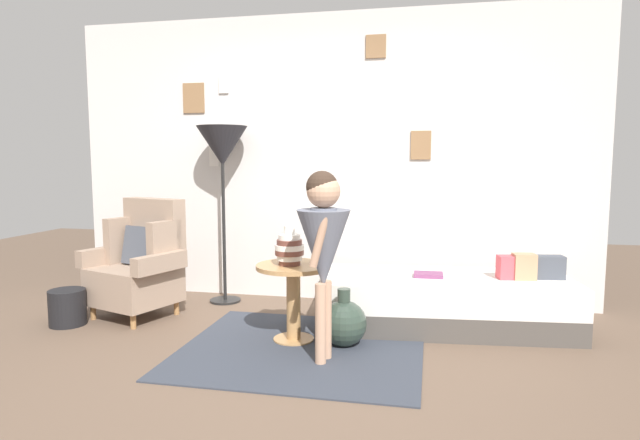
{
  "coord_description": "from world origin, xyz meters",
  "views": [
    {
      "loc": [
        0.95,
        -2.87,
        1.28
      ],
      "look_at": [
        0.15,
        0.95,
        0.85
      ],
      "focal_mm": 29.78,
      "sensor_mm": 36.0,
      "label": 1
    }
  ],
  "objects_px": {
    "vase_striped": "(289,249)",
    "demijohn_near": "(344,323)",
    "magazine_basket": "(67,307)",
    "daybed": "(444,302)",
    "book_on_daybed": "(428,275)",
    "person_child": "(323,240)",
    "floor_lamp": "(222,151)",
    "side_table": "(293,287)",
    "armchair": "(141,263)"
  },
  "relations": [
    {
      "from": "daybed",
      "to": "magazine_basket",
      "type": "relative_size",
      "value": 7.03
    },
    {
      "from": "floor_lamp",
      "to": "person_child",
      "type": "distance_m",
      "value": 1.82
    },
    {
      "from": "floor_lamp",
      "to": "vase_striped",
      "type": "bearing_deg",
      "value": -47.06
    },
    {
      "from": "person_child",
      "to": "magazine_basket",
      "type": "bearing_deg",
      "value": 170.74
    },
    {
      "from": "armchair",
      "to": "vase_striped",
      "type": "bearing_deg",
      "value": -15.57
    },
    {
      "from": "daybed",
      "to": "side_table",
      "type": "height_order",
      "value": "side_table"
    },
    {
      "from": "vase_striped",
      "to": "demijohn_near",
      "type": "height_order",
      "value": "vase_striped"
    },
    {
      "from": "armchair",
      "to": "vase_striped",
      "type": "distance_m",
      "value": 1.46
    },
    {
      "from": "vase_striped",
      "to": "book_on_daybed",
      "type": "relative_size",
      "value": 1.26
    },
    {
      "from": "armchair",
      "to": "person_child",
      "type": "distance_m",
      "value": 1.87
    },
    {
      "from": "floor_lamp",
      "to": "person_child",
      "type": "xyz_separation_m",
      "value": [
        1.18,
        -1.26,
        -0.58
      ]
    },
    {
      "from": "armchair",
      "to": "side_table",
      "type": "relative_size",
      "value": 1.74
    },
    {
      "from": "book_on_daybed",
      "to": "side_table",
      "type": "bearing_deg",
      "value": -151.17
    },
    {
      "from": "vase_striped",
      "to": "person_child",
      "type": "relative_size",
      "value": 0.23
    },
    {
      "from": "floor_lamp",
      "to": "book_on_daybed",
      "type": "xyz_separation_m",
      "value": [
        1.82,
        -0.4,
        -0.96
      ]
    },
    {
      "from": "side_table",
      "to": "magazine_basket",
      "type": "xyz_separation_m",
      "value": [
        -1.84,
        -0.0,
        -0.25
      ]
    },
    {
      "from": "person_child",
      "to": "book_on_daybed",
      "type": "distance_m",
      "value": 1.14
    },
    {
      "from": "side_table",
      "to": "vase_striped",
      "type": "height_order",
      "value": "vase_striped"
    },
    {
      "from": "side_table",
      "to": "person_child",
      "type": "height_order",
      "value": "person_child"
    },
    {
      "from": "floor_lamp",
      "to": "person_child",
      "type": "height_order",
      "value": "floor_lamp"
    },
    {
      "from": "daybed",
      "to": "side_table",
      "type": "distance_m",
      "value": 1.22
    },
    {
      "from": "person_child",
      "to": "demijohn_near",
      "type": "xyz_separation_m",
      "value": [
        0.08,
        0.32,
        -0.63
      ]
    },
    {
      "from": "vase_striped",
      "to": "demijohn_near",
      "type": "bearing_deg",
      "value": -1.63
    },
    {
      "from": "side_table",
      "to": "person_child",
      "type": "xyz_separation_m",
      "value": [
        0.29,
        -0.35,
        0.4
      ]
    },
    {
      "from": "side_table",
      "to": "vase_striped",
      "type": "bearing_deg",
      "value": -138.96
    },
    {
      "from": "floor_lamp",
      "to": "side_table",
      "type": "bearing_deg",
      "value": -45.74
    },
    {
      "from": "daybed",
      "to": "book_on_daybed",
      "type": "xyz_separation_m",
      "value": [
        -0.13,
        -0.04,
        0.22
      ]
    },
    {
      "from": "person_child",
      "to": "book_on_daybed",
      "type": "height_order",
      "value": "person_child"
    },
    {
      "from": "side_table",
      "to": "book_on_daybed",
      "type": "xyz_separation_m",
      "value": [
        0.94,
        0.52,
        0.02
      ]
    },
    {
      "from": "floor_lamp",
      "to": "demijohn_near",
      "type": "height_order",
      "value": "floor_lamp"
    },
    {
      "from": "armchair",
      "to": "demijohn_near",
      "type": "height_order",
      "value": "armchair"
    },
    {
      "from": "book_on_daybed",
      "to": "demijohn_near",
      "type": "xyz_separation_m",
      "value": [
        -0.57,
        -0.55,
        -0.25
      ]
    },
    {
      "from": "magazine_basket",
      "to": "daybed",
      "type": "bearing_deg",
      "value": 10.91
    },
    {
      "from": "magazine_basket",
      "to": "book_on_daybed",
      "type": "bearing_deg",
      "value": 10.55
    },
    {
      "from": "vase_striped",
      "to": "floor_lamp",
      "type": "relative_size",
      "value": 0.17
    },
    {
      "from": "book_on_daybed",
      "to": "magazine_basket",
      "type": "relative_size",
      "value": 0.79
    },
    {
      "from": "demijohn_near",
      "to": "person_child",
      "type": "bearing_deg",
      "value": -104.28
    },
    {
      "from": "armchair",
      "to": "person_child",
      "type": "relative_size",
      "value": 0.79
    },
    {
      "from": "armchair",
      "to": "side_table",
      "type": "xyz_separation_m",
      "value": [
        1.41,
        -0.37,
        -0.05
      ]
    },
    {
      "from": "person_child",
      "to": "demijohn_near",
      "type": "height_order",
      "value": "person_child"
    },
    {
      "from": "demijohn_near",
      "to": "side_table",
      "type": "bearing_deg",
      "value": 175.29
    },
    {
      "from": "floor_lamp",
      "to": "book_on_daybed",
      "type": "bearing_deg",
      "value": -12.25
    },
    {
      "from": "person_child",
      "to": "magazine_basket",
      "type": "height_order",
      "value": "person_child"
    },
    {
      "from": "vase_striped",
      "to": "book_on_daybed",
      "type": "height_order",
      "value": "vase_striped"
    },
    {
      "from": "vase_striped",
      "to": "demijohn_near",
      "type": "xyz_separation_m",
      "value": [
        0.39,
        -0.01,
        -0.51
      ]
    },
    {
      "from": "armchair",
      "to": "magazine_basket",
      "type": "xyz_separation_m",
      "value": [
        -0.43,
        -0.37,
        -0.3
      ]
    },
    {
      "from": "side_table",
      "to": "armchair",
      "type": "bearing_deg",
      "value": 165.39
    },
    {
      "from": "side_table",
      "to": "demijohn_near",
      "type": "distance_m",
      "value": 0.43
    },
    {
      "from": "side_table",
      "to": "vase_striped",
      "type": "xyz_separation_m",
      "value": [
        -0.02,
        -0.02,
        0.28
      ]
    },
    {
      "from": "vase_striped",
      "to": "person_child",
      "type": "xyz_separation_m",
      "value": [
        0.31,
        -0.33,
        0.12
      ]
    }
  ]
}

